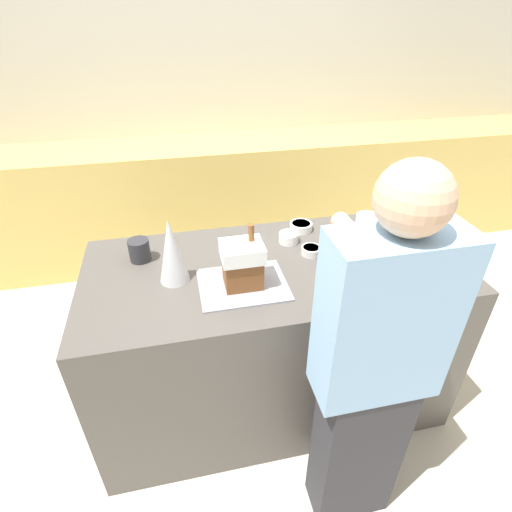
% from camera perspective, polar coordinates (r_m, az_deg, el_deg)
% --- Properties ---
extents(ground_plane, '(12.00, 12.00, 0.00)m').
position_cam_1_polar(ground_plane, '(2.43, 2.03, -18.87)').
color(ground_plane, beige).
extents(wall_back, '(8.00, 0.05, 2.60)m').
position_cam_1_polar(wall_back, '(3.53, -6.05, 22.71)').
color(wall_back, beige).
rests_on(wall_back, ground_plane).
extents(back_cabinet_block, '(6.00, 0.60, 0.96)m').
position_cam_1_polar(back_cabinet_block, '(3.46, -4.59, 8.29)').
color(back_cabinet_block, '#DBBC60').
rests_on(back_cabinet_block, ground_plane).
extents(kitchen_island, '(1.72, 0.80, 0.88)m').
position_cam_1_polar(kitchen_island, '(2.10, 2.27, -11.35)').
color(kitchen_island, '#514C47').
rests_on(kitchen_island, ground_plane).
extents(baking_tray, '(0.37, 0.30, 0.01)m').
position_cam_1_polar(baking_tray, '(1.69, -1.89, -4.09)').
color(baking_tray, '#9E9EA8').
rests_on(baking_tray, kitchen_island).
extents(gingerbread_house, '(0.17, 0.15, 0.27)m').
position_cam_1_polar(gingerbread_house, '(1.63, -1.94, -1.07)').
color(gingerbread_house, brown).
rests_on(gingerbread_house, baking_tray).
extents(decorative_tree, '(0.13, 0.13, 0.29)m').
position_cam_1_polar(decorative_tree, '(1.68, -11.97, 0.74)').
color(decorative_tree, silver).
rests_on(decorative_tree, kitchen_island).
extents(candy_bowl_near_tray_right, '(0.12, 0.12, 0.04)m').
position_cam_1_polar(candy_bowl_near_tray_right, '(2.10, 6.44, 4.26)').
color(candy_bowl_near_tray_right, white).
rests_on(candy_bowl_near_tray_right, kitchen_island).
extents(candy_bowl_near_tray_left, '(0.13, 0.13, 0.05)m').
position_cam_1_polar(candy_bowl_near_tray_left, '(2.24, 15.70, 5.09)').
color(candy_bowl_near_tray_left, white).
rests_on(candy_bowl_near_tray_left, kitchen_island).
extents(candy_bowl_far_right, '(0.09, 0.09, 0.04)m').
position_cam_1_polar(candy_bowl_far_right, '(1.91, 7.87, 0.82)').
color(candy_bowl_far_right, silver).
rests_on(candy_bowl_far_right, kitchen_island).
extents(candy_bowl_front_corner, '(0.09, 0.09, 0.04)m').
position_cam_1_polar(candy_bowl_front_corner, '(1.95, -1.23, 2.03)').
color(candy_bowl_front_corner, silver).
rests_on(candy_bowl_front_corner, kitchen_island).
extents(candy_bowl_beside_tree, '(0.10, 0.10, 0.05)m').
position_cam_1_polar(candy_bowl_beside_tree, '(1.99, 4.68, 2.70)').
color(candy_bowl_beside_tree, white).
rests_on(candy_bowl_beside_tree, kitchen_island).
extents(mug, '(0.10, 0.10, 0.10)m').
position_cam_1_polar(mug, '(1.91, -16.32, 0.80)').
color(mug, '#2D2D33').
rests_on(mug, kitchen_island).
extents(person, '(0.41, 0.52, 1.58)m').
position_cam_1_polar(person, '(1.49, 16.28, -15.82)').
color(person, '#333338').
rests_on(person, ground_plane).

